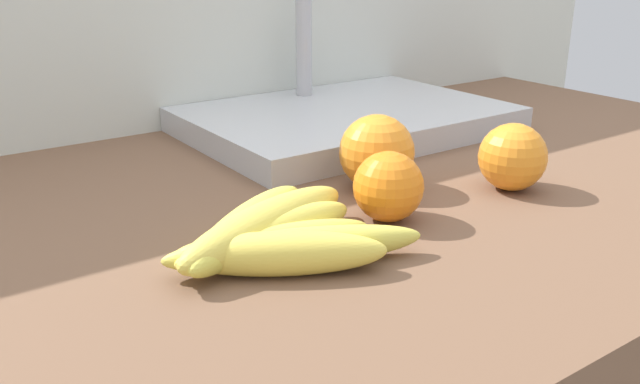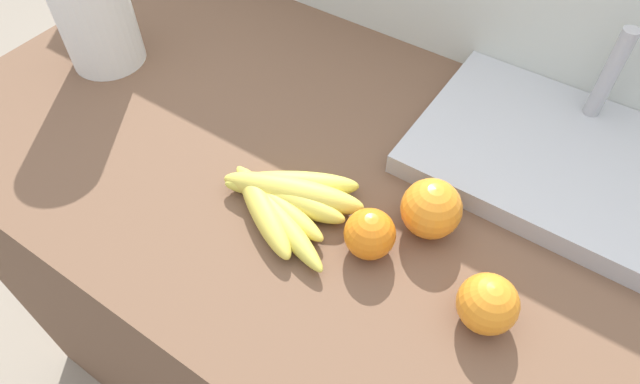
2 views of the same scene
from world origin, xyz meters
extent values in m
cube|color=brown|center=(0.00, 0.00, 0.43)|extent=(1.43, 0.68, 0.87)
cube|color=silver|center=(0.00, 0.37, 0.65)|extent=(1.83, 0.06, 1.30)
ellipsoid|color=#E3CC4C|center=(-0.10, -0.13, 0.89)|extent=(0.16, 0.12, 0.04)
ellipsoid|color=#D7CB4C|center=(-0.08, -0.12, 0.88)|extent=(0.21, 0.11, 0.03)
ellipsoid|color=#E7CC4C|center=(-0.09, -0.11, 0.88)|extent=(0.17, 0.06, 0.03)
ellipsoid|color=#DBCA4C|center=(-0.09, -0.09, 0.89)|extent=(0.18, 0.06, 0.04)
ellipsoid|color=#DCC74C|center=(-0.08, -0.08, 0.89)|extent=(0.20, 0.11, 0.04)
ellipsoid|color=#DAD14C|center=(-0.09, -0.07, 0.89)|extent=(0.18, 0.13, 0.04)
sphere|color=orange|center=(0.20, -0.10, 0.90)|extent=(0.07, 0.07, 0.07)
sphere|color=orange|center=(0.09, -0.02, 0.91)|extent=(0.08, 0.08, 0.08)
sphere|color=orange|center=(0.04, -0.09, 0.90)|extent=(0.07, 0.07, 0.07)
cube|color=#B7BABF|center=(0.21, 0.19, 0.88)|extent=(0.42, 0.30, 0.03)
cylinder|color=#B2B2B7|center=(0.21, 0.30, 0.97)|extent=(0.02, 0.02, 0.15)
camera|label=1|loc=(-0.35, -0.53, 1.11)|focal=37.47mm
camera|label=2|loc=(0.21, -0.46, 1.46)|focal=30.54mm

